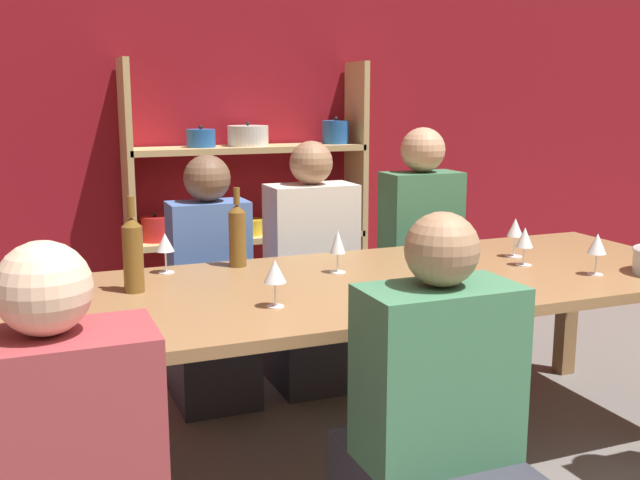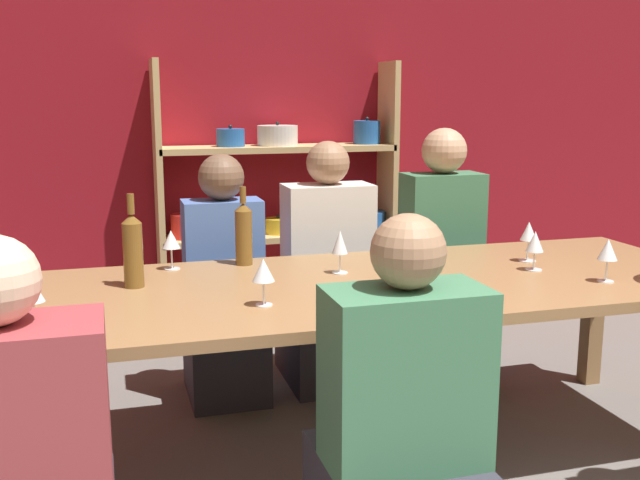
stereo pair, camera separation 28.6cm
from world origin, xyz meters
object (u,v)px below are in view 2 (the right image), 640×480
Objects in this scene: wine_glass_white_a at (263,272)px; person_far_c at (224,308)px; shelf_unit at (284,222)px; wine_glass_white_f at (608,251)px; dining_table at (327,300)px; wine_glass_white_b at (171,241)px; wine_glass_white_c at (529,233)px; wine_glass_red_a at (535,243)px; wine_glass_empty_a at (32,291)px; wine_bottle_green at (133,249)px; wine_bottle_dark at (244,233)px; person_far_a at (440,282)px; wine_glass_white_d at (340,244)px; person_far_b at (328,295)px; person_near_b at (403,472)px.

person_far_c is (0.02, 1.00, -0.41)m from wine_glass_white_a.
shelf_unit is at bearing 74.77° from wine_glass_white_a.
wine_glass_white_a is at bearing 178.19° from wine_glass_white_f.
wine_glass_white_b is at bearing 142.77° from dining_table.
shelf_unit reaches higher than wine_glass_white_f.
wine_glass_white_c is at bearing -68.76° from shelf_unit.
wine_glass_red_a is 1.89m from wine_glass_empty_a.
wine_glass_white_b is (0.16, 0.25, -0.02)m from wine_bottle_green.
shelf_unit reaches higher than wine_bottle_dark.
wine_glass_white_f is at bearing -1.81° from wine_glass_white_a.
person_far_a is at bearing 98.88° from wine_glass_white_f.
wine_glass_white_c is at bearing 16.20° from wine_glass_white_a.
wine_glass_red_a is 0.29m from wine_glass_white_f.
shelf_unit is at bearing -59.79° from person_far_a.
wine_glass_white_a is 1.17m from wine_glass_red_a.
wine_glass_red_a is at bearing -12.25° from wine_glass_white_d.
wine_bottle_dark is at bearing -109.74° from shelf_unit.
wine_glass_white_c is at bearing 10.12° from wine_glass_empty_a.
wine_glass_white_d is at bearing 18.03° from wine_glass_empty_a.
person_far_c is (-1.20, 0.64, -0.41)m from wine_glass_white_c.
wine_glass_empty_a is (-1.01, -0.21, 0.16)m from dining_table.
person_far_a reaches higher than wine_glass_white_c.
person_far_c is at bearing 151.79° from wine_glass_white_c.
wine_glass_white_a is at bearing -68.09° from wine_glass_white_b.
person_far_b is 1.04× the size of person_far_c.
wine_bottle_green is 1.57m from wine_glass_red_a.
wine_glass_white_f is at bearing -1.35° from wine_glass_empty_a.
wine_glass_white_d is at bearing 156.18° from wine_glass_white_f.
wine_bottle_green is at bearing 36.03° from person_far_b.
person_near_b is (-1.06, -0.59, -0.44)m from wine_glass_white_f.
wine_glass_white_b is 1.00× the size of wine_glass_red_a.
wine_glass_empty_a is at bearing 53.19° from person_far_c.
wine_glass_white_b and wine_glass_red_a have the same top height.
wine_glass_white_d is (-0.83, 0.01, -0.00)m from wine_glass_white_c.
wine_bottle_green reaches higher than wine_glass_white_f.
shelf_unit is at bearing -117.29° from person_far_c.
wine_bottle_dark is (0.46, 0.25, -0.01)m from wine_bottle_green.
wine_glass_red_a is 0.14× the size of person_far_c.
wine_glass_red_a is 1.30m from person_near_b.
person_far_c is (-0.24, 1.63, 0.03)m from person_near_b.
wine_glass_white_b is 1.49m from wine_glass_white_c.
wine_glass_white_b is 0.68m from wine_glass_white_d.
person_far_a reaches higher than wine_bottle_green.
wine_glass_white_f is at bearing -76.36° from wine_glass_white_c.
dining_table is 0.74m from wine_bottle_green.
shelf_unit is 10.05× the size of wine_glass_white_a.
person_near_b is at bearing 80.31° from person_far_b.
person_near_b is at bearing -137.27° from wine_glass_red_a.
wine_bottle_dark reaches higher than wine_glass_white_f.
wine_glass_white_a is 1.11× the size of wine_glass_empty_a.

